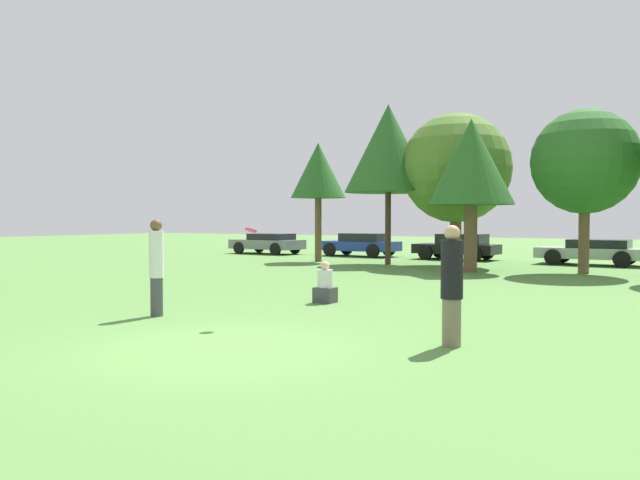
% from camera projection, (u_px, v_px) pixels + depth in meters
% --- Properties ---
extents(ground_plane, '(120.00, 120.00, 0.00)m').
position_uv_depth(ground_plane, '(219.00, 348.00, 9.24)').
color(ground_plane, '#54843D').
extents(person_thrower, '(0.29, 0.29, 1.93)m').
position_uv_depth(person_thrower, '(156.00, 266.00, 12.26)').
color(person_thrower, '#3F3F47').
rests_on(person_thrower, ground).
extents(person_catcher, '(0.34, 0.34, 1.84)m').
position_uv_depth(person_catcher, '(452.00, 285.00, 9.33)').
color(person_catcher, '#726651').
rests_on(person_catcher, ground).
extents(frisbee, '(0.23, 0.22, 0.11)m').
position_uv_depth(frisbee, '(251.00, 230.00, 11.35)').
color(frisbee, '#F21E72').
extents(bystander_sitting, '(0.47, 0.39, 0.96)m').
position_uv_depth(bystander_sitting, '(325.00, 286.00, 14.30)').
color(bystander_sitting, '#3F3F47').
rests_on(bystander_sitting, ground).
extents(tree_0, '(2.53, 2.53, 5.46)m').
position_uv_depth(tree_0, '(318.00, 171.00, 28.23)').
color(tree_0, brown).
rests_on(tree_0, ground).
extents(tree_1, '(3.79, 3.79, 6.90)m').
position_uv_depth(tree_1, '(388.00, 149.00, 26.45)').
color(tree_1, '#473323').
rests_on(tree_1, ground).
extents(tree_2, '(4.55, 4.55, 6.36)m').
position_uv_depth(tree_2, '(456.00, 168.00, 25.64)').
color(tree_2, brown).
rests_on(tree_2, ground).
extents(tree_3, '(3.15, 3.15, 5.63)m').
position_uv_depth(tree_3, '(471.00, 163.00, 22.58)').
color(tree_3, brown).
rests_on(tree_3, ground).
extents(tree_4, '(3.74, 3.74, 5.88)m').
position_uv_depth(tree_4, '(585.00, 162.00, 21.93)').
color(tree_4, brown).
rests_on(tree_4, ground).
extents(parked_car_grey, '(4.30, 2.18, 1.15)m').
position_uv_depth(parked_car_grey, '(268.00, 243.00, 34.82)').
color(parked_car_grey, slate).
rests_on(parked_car_grey, ground).
extents(parked_car_blue, '(4.28, 2.11, 1.22)m').
position_uv_depth(parked_car_blue, '(361.00, 244.00, 32.44)').
color(parked_car_blue, '#1E389E').
rests_on(parked_car_blue, ground).
extents(parked_car_black, '(4.03, 2.14, 1.25)m').
position_uv_depth(parked_car_black, '(458.00, 246.00, 29.66)').
color(parked_car_black, black).
rests_on(parked_car_black, ground).
extents(parked_car_silver, '(4.40, 2.29, 1.09)m').
position_uv_depth(parked_car_silver, '(593.00, 251.00, 26.15)').
color(parked_car_silver, '#B2B2B7').
rests_on(parked_car_silver, ground).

